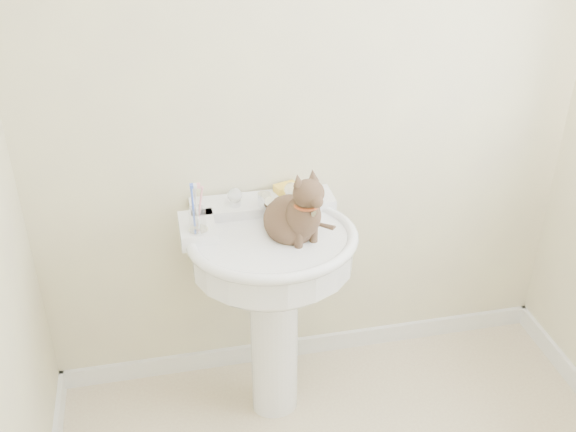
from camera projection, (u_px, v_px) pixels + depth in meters
wall_back at (311, 97)px, 2.52m from camera, size 2.20×0.00×2.50m
baseboard_back at (307, 345)px, 3.12m from camera, size 2.20×0.02×0.09m
pedestal_sink at (272, 270)px, 2.51m from camera, size 0.64×0.63×0.88m
faucet at (264, 195)px, 2.53m from camera, size 0.28×0.12×0.14m
soap_bar at (286, 188)px, 2.64m from camera, size 0.10×0.08×0.03m
toothbrush_cup at (198, 219)px, 2.37m from camera, size 0.07×0.07×0.19m
cat at (294, 217)px, 2.40m from camera, size 0.22×0.27×0.40m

